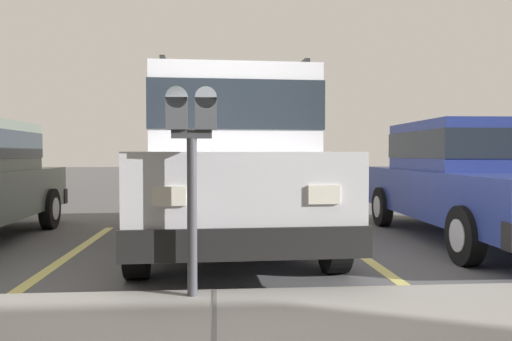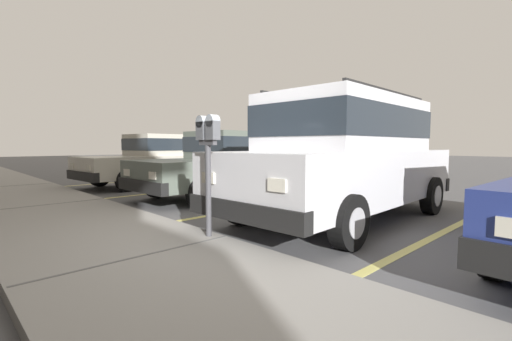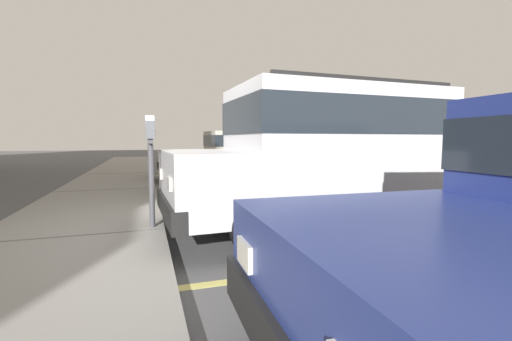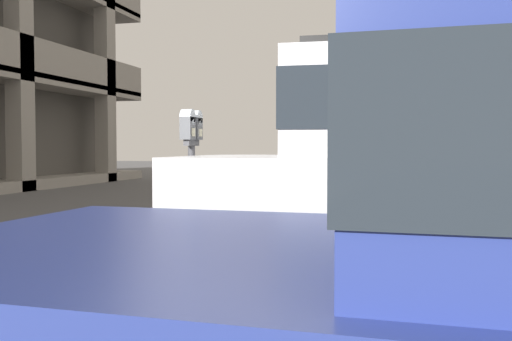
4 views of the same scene
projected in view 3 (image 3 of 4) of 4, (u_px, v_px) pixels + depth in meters
The scene contains 7 objects.
ground_plane at pixel (181, 240), 4.49m from camera, with size 80.00×80.00×0.10m.
sidewalk at pixel (70, 241), 4.08m from camera, with size 40.00×2.20×0.12m.
parking_stall_lines at pixel (248, 207), 6.43m from camera, with size 12.89×4.80×0.01m.
silver_suv at pixel (334, 152), 4.91m from camera, with size 2.15×4.85×2.03m.
dark_hatchback at pixel (272, 158), 8.26m from camera, with size 1.95×4.54×1.54m.
blue_coupe at pixel (233, 153), 11.29m from camera, with size 2.06×4.59×1.54m.
parking_meter_near at pixel (150, 145), 4.42m from camera, with size 0.35×0.12×1.46m.
Camera 3 is at (-4.48, 0.41, 1.27)m, focal length 24.00 mm.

